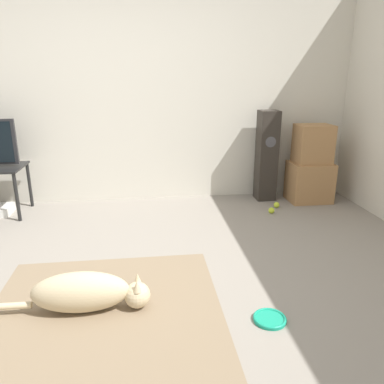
{
  "coord_description": "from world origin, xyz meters",
  "views": [
    {
      "loc": [
        0.11,
        -2.37,
        1.46
      ],
      "look_at": [
        0.52,
        0.82,
        0.45
      ],
      "focal_mm": 35.0,
      "sensor_mm": 36.0,
      "label": 1
    }
  ],
  "objects": [
    {
      "name": "tennis_ball_near_speaker",
      "position": [
        1.59,
        1.53,
        0.03
      ],
      "size": [
        0.07,
        0.07,
        0.07
      ],
      "color": "#C6E033",
      "rests_on": "ground_plane"
    },
    {
      "name": "area_rug",
      "position": [
        -0.18,
        -0.25,
        0.01
      ],
      "size": [
        1.49,
        1.43,
        0.01
      ],
      "color": "#847056",
      "rests_on": "ground_plane"
    },
    {
      "name": "dog",
      "position": [
        -0.29,
        -0.22,
        0.14
      ],
      "size": [
        0.95,
        0.24,
        0.27
      ],
      "color": "beige",
      "rests_on": "area_rug"
    },
    {
      "name": "tennis_ball_by_boxes",
      "position": [
        1.47,
        1.36,
        0.03
      ],
      "size": [
        0.07,
        0.07,
        0.07
      ],
      "color": "#C6E033",
      "rests_on": "ground_plane"
    },
    {
      "name": "ground_plane",
      "position": [
        0.0,
        0.0,
        0.0
      ],
      "size": [
        12.0,
        12.0,
        0.0
      ],
      "primitive_type": "plane",
      "color": "gray"
    },
    {
      "name": "wall_back",
      "position": [
        0.0,
        2.1,
        1.27
      ],
      "size": [
        8.0,
        0.06,
        2.55
      ],
      "color": "beige",
      "rests_on": "ground_plane"
    },
    {
      "name": "frisbee",
      "position": [
        0.84,
        -0.47,
        0.01
      ],
      "size": [
        0.21,
        0.21,
        0.03
      ],
      "color": "#199E7A",
      "rests_on": "ground_plane"
    },
    {
      "name": "cardboard_box_upper",
      "position": [
        2.06,
        1.74,
        0.69
      ],
      "size": [
        0.4,
        0.31,
        0.45
      ],
      "color": "#A87A4C",
      "rests_on": "cardboard_box_lower"
    },
    {
      "name": "cardboard_box_lower",
      "position": [
        2.05,
        1.73,
        0.23
      ],
      "size": [
        0.49,
        0.38,
        0.47
      ],
      "color": "#A87A4C",
      "rests_on": "ground_plane"
    },
    {
      "name": "floor_speaker",
      "position": [
        1.55,
        1.87,
        0.54
      ],
      "size": [
        0.22,
        0.23,
        1.07
      ],
      "color": "#2D2823",
      "rests_on": "ground_plane"
    }
  ]
}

